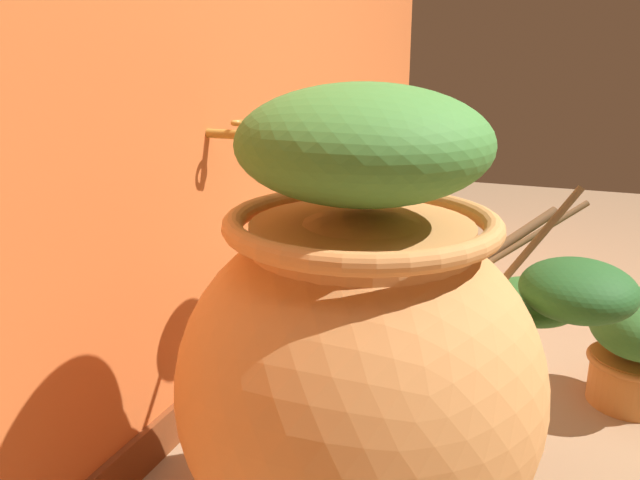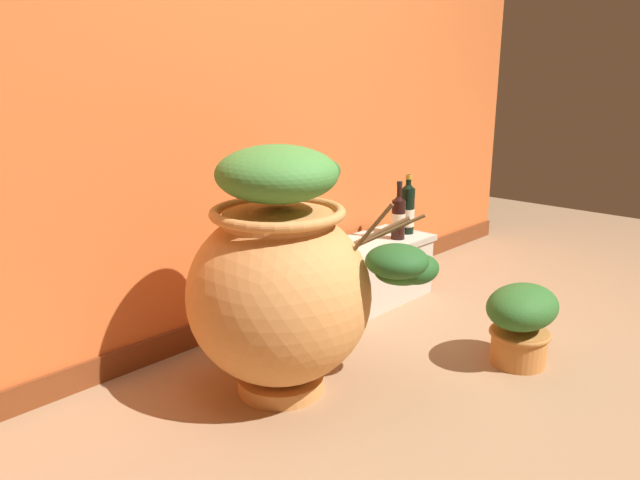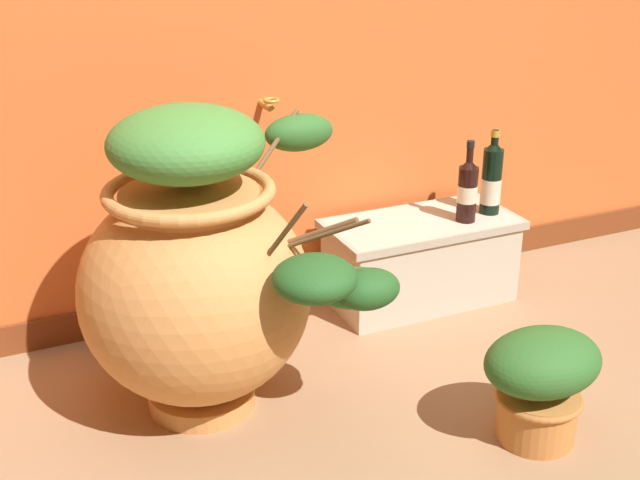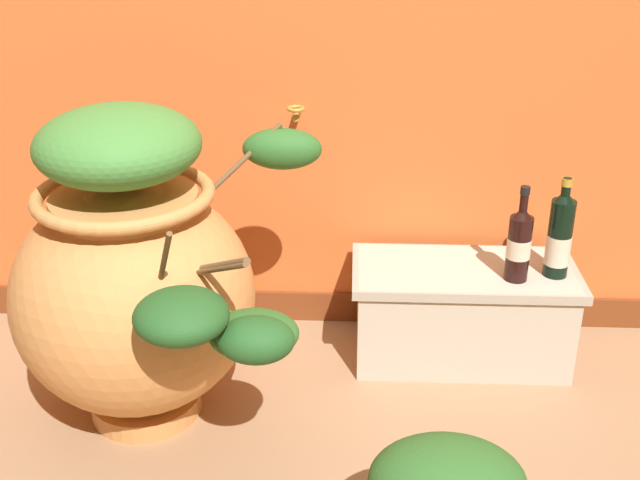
{
  "view_description": "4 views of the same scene",
  "coord_description": "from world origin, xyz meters",
  "px_view_note": "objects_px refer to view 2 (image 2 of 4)",
  "views": [
    {
      "loc": [
        -1.38,
        0.24,
        0.96
      ],
      "look_at": [
        0.09,
        0.82,
        0.49
      ],
      "focal_mm": 35.0,
      "sensor_mm": 36.0,
      "label": 1
    },
    {
      "loc": [
        -1.8,
        -0.97,
        1.16
      ],
      "look_at": [
        0.1,
        0.82,
        0.43
      ],
      "focal_mm": 34.14,
      "sensor_mm": 36.0,
      "label": 2
    },
    {
      "loc": [
        -0.98,
        -1.6,
        1.47
      ],
      "look_at": [
        0.1,
        0.78,
        0.36
      ],
      "focal_mm": 47.83,
      "sensor_mm": 36.0,
      "label": 3
    },
    {
      "loc": [
        0.2,
        -1.37,
        1.46
      ],
      "look_at": [
        0.1,
        0.77,
        0.46
      ],
      "focal_mm": 44.89,
      "sensor_mm": 36.0,
      "label": 4
    }
  ],
  "objects_px": {
    "wine_bottle_left": "(398,215)",
    "wine_bottle_middle": "(407,209)",
    "potted_shrub": "(521,320)",
    "terracotta_urn": "(283,279)"
  },
  "relations": [
    {
      "from": "wine_bottle_left",
      "to": "potted_shrub",
      "type": "height_order",
      "value": "wine_bottle_left"
    },
    {
      "from": "wine_bottle_middle",
      "to": "potted_shrub",
      "type": "xyz_separation_m",
      "value": [
        -0.41,
        -0.86,
        -0.26
      ]
    },
    {
      "from": "wine_bottle_left",
      "to": "wine_bottle_middle",
      "type": "height_order",
      "value": "wine_bottle_middle"
    },
    {
      "from": "wine_bottle_middle",
      "to": "terracotta_urn",
      "type": "bearing_deg",
      "value": -165.32
    },
    {
      "from": "wine_bottle_left",
      "to": "potted_shrub",
      "type": "xyz_separation_m",
      "value": [
        -0.28,
        -0.83,
        -0.25
      ]
    },
    {
      "from": "terracotta_urn",
      "to": "potted_shrub",
      "type": "bearing_deg",
      "value": -34.07
    },
    {
      "from": "terracotta_urn",
      "to": "wine_bottle_left",
      "type": "xyz_separation_m",
      "value": [
        1.09,
        0.28,
        0.0
      ]
    },
    {
      "from": "terracotta_urn",
      "to": "potted_shrub",
      "type": "relative_size",
      "value": 2.65
    },
    {
      "from": "wine_bottle_left",
      "to": "wine_bottle_middle",
      "type": "relative_size",
      "value": 0.95
    },
    {
      "from": "wine_bottle_left",
      "to": "wine_bottle_middle",
      "type": "bearing_deg",
      "value": 14.73
    }
  ]
}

